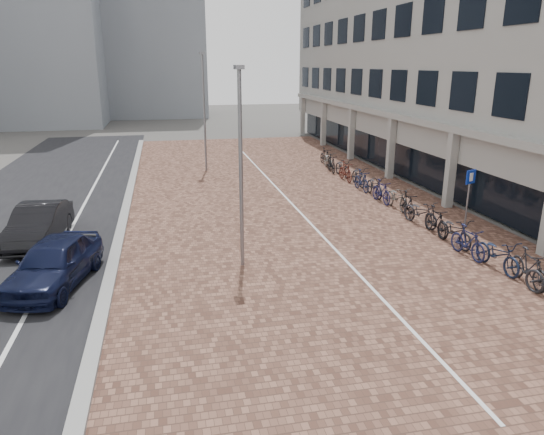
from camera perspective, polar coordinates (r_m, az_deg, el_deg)
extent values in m
plane|color=#474442|center=(11.58, 6.49, -14.83)|extent=(140.00, 140.00, 0.00)
cube|color=brown|center=(22.76, 1.74, 1.54)|extent=(14.50, 42.00, 0.04)
cube|color=black|center=(22.86, -26.12, -0.18)|extent=(8.00, 50.00, 0.03)
cube|color=gray|center=(22.19, -16.36, 0.60)|extent=(0.35, 42.00, 0.14)
cube|color=white|center=(22.44, -21.18, 0.17)|extent=(0.12, 44.00, 0.00)
cube|color=white|center=(22.80, 2.23, 1.63)|extent=(0.10, 30.00, 0.00)
cube|color=gray|center=(30.17, 22.03, 20.49)|extent=(8.00, 40.00, 13.00)
cube|color=black|center=(28.71, 14.82, 7.70)|extent=(0.15, 38.00, 3.20)
cube|color=gray|center=(28.41, 14.72, 11.18)|extent=(1.60, 38.00, 0.30)
cube|color=gray|center=(23.18, 19.64, 5.14)|extent=(0.35, 0.35, 3.40)
cube|color=gray|center=(28.36, 13.36, 7.70)|extent=(0.35, 0.35, 3.40)
cube|color=gray|center=(33.82, 9.02, 9.39)|extent=(0.35, 0.35, 3.40)
cube|color=gray|center=(39.44, 5.87, 10.58)|extent=(0.35, 0.35, 3.40)
cube|color=gray|center=(45.15, 3.50, 11.45)|extent=(0.35, 0.35, 3.40)
cube|color=gray|center=(64.65, -13.82, 22.75)|extent=(12.00, 10.00, 26.00)
imported|color=black|center=(15.55, -23.53, -4.75)|extent=(2.59, 4.38, 1.40)
imported|color=black|center=(19.51, -24.99, -0.69)|extent=(1.74, 4.23, 1.36)
cylinder|color=slate|center=(19.84, 21.30, 1.34)|extent=(0.07, 0.07, 2.23)
cube|color=#0C28A2|center=(19.58, 21.68, 4.32)|extent=(0.48, 0.23, 0.51)
cylinder|color=slate|center=(15.05, -3.56, 5.17)|extent=(0.12, 0.12, 6.01)
cylinder|color=slate|center=(29.66, -7.71, 11.58)|extent=(0.12, 0.12, 6.67)
imported|color=black|center=(16.17, 27.18, -5.08)|extent=(0.67, 1.79, 1.05)
imported|color=#121C33|center=(16.89, 24.28, -3.80)|extent=(0.78, 2.00, 1.04)
imported|color=#161A3D|center=(17.61, 21.38, -2.61)|extent=(0.62, 1.78, 1.05)
imported|color=black|center=(18.64, 20.04, -1.42)|extent=(0.78, 2.00, 1.04)
imported|color=black|center=(19.52, 18.09, -0.39)|extent=(0.61, 1.78, 1.05)
imported|color=#222228|center=(20.49, 16.54, 0.54)|extent=(1.05, 2.07, 1.04)
imported|color=black|center=(21.46, 15.13, 1.42)|extent=(0.74, 1.80, 1.05)
imported|color=#4F4C48|center=(22.50, 14.05, 2.19)|extent=(0.71, 1.98, 1.04)
imported|color=#171740|center=(23.40, 12.32, 2.90)|extent=(0.57, 1.77, 1.05)
imported|color=black|center=(24.49, 11.60, 3.55)|extent=(0.79, 2.01, 1.04)
imported|color=#151C39|center=(25.44, 10.15, 4.15)|extent=(0.55, 1.76, 1.05)
imported|color=black|center=(26.59, 9.81, 4.71)|extent=(0.82, 2.02, 1.04)
imported|color=#471A12|center=(27.53, 8.35, 5.21)|extent=(0.56, 1.76, 1.05)
imported|color=black|center=(28.68, 8.06, 5.68)|extent=(0.78, 2.00, 1.04)
imported|color=black|center=(29.65, 6.77, 6.12)|extent=(0.64, 1.78, 1.05)
imported|color=#5C5954|center=(30.78, 6.43, 6.52)|extent=(0.88, 2.03, 1.04)
imported|color=black|center=(31.90, 6.07, 6.92)|extent=(0.55, 1.76, 1.05)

